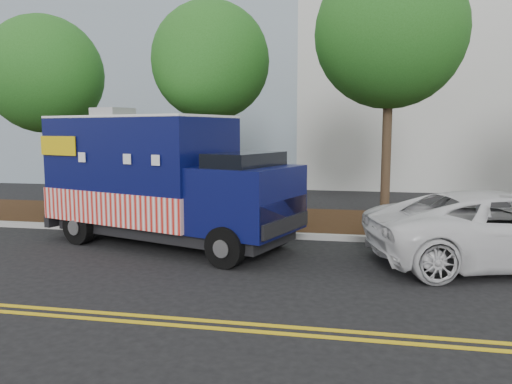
# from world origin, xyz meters

# --- Properties ---
(ground) EXTENTS (120.00, 120.00, 0.00)m
(ground) POSITION_xyz_m (0.00, 0.00, 0.00)
(ground) COLOR black
(ground) RESTS_ON ground
(curb) EXTENTS (120.00, 0.18, 0.15)m
(curb) POSITION_xyz_m (0.00, 1.40, 0.07)
(curb) COLOR #9E9E99
(curb) RESTS_ON ground
(mulch_strip) EXTENTS (120.00, 4.00, 0.15)m
(mulch_strip) POSITION_xyz_m (0.00, 3.50, 0.07)
(mulch_strip) COLOR black
(mulch_strip) RESTS_ON ground
(centerline_near) EXTENTS (120.00, 0.10, 0.01)m
(centerline_near) POSITION_xyz_m (0.00, -4.45, 0.01)
(centerline_near) COLOR gold
(centerline_near) RESTS_ON ground
(centerline_far) EXTENTS (120.00, 0.10, 0.01)m
(centerline_far) POSITION_xyz_m (0.00, -4.70, 0.01)
(centerline_far) COLOR gold
(centerline_far) RESTS_ON ground
(tree_a) EXTENTS (3.69, 3.69, 6.39)m
(tree_a) POSITION_xyz_m (-5.06, 3.27, 4.53)
(tree_a) COLOR #38281C
(tree_a) RESTS_ON ground
(tree_b) EXTENTS (3.53, 3.53, 6.62)m
(tree_b) POSITION_xyz_m (0.36, 3.45, 4.83)
(tree_b) COLOR #38281C
(tree_b) RESTS_ON ground
(tree_c) EXTENTS (4.11, 4.11, 7.49)m
(tree_c) POSITION_xyz_m (5.52, 3.18, 5.42)
(tree_c) COLOR #38281C
(tree_c) RESTS_ON ground
(sign_post) EXTENTS (0.06, 0.06, 2.40)m
(sign_post) POSITION_xyz_m (-3.39, 1.85, 1.20)
(sign_post) COLOR #473828
(sign_post) RESTS_ON ground
(food_truck) EXTENTS (6.77, 4.23, 3.37)m
(food_truck) POSITION_xyz_m (-0.05, 0.23, 1.52)
(food_truck) COLOR black
(food_truck) RESTS_ON ground
(white_car) EXTENTS (6.06, 3.92, 1.55)m
(white_car) POSITION_xyz_m (7.73, -0.37, 0.78)
(white_car) COLOR white
(white_car) RESTS_ON ground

